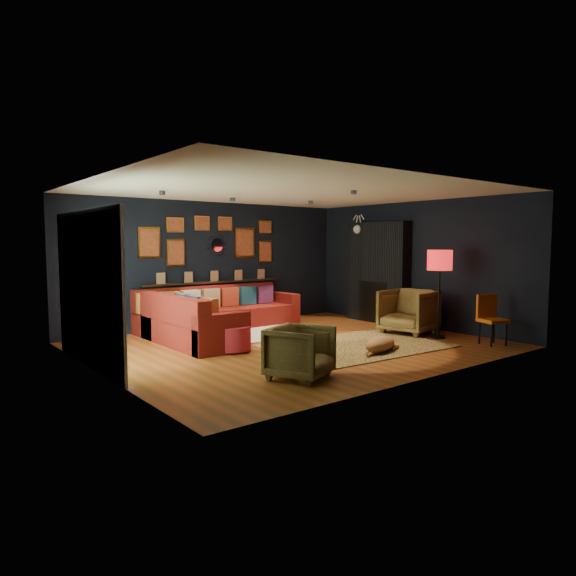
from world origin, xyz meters
TOP-DOWN VIEW (x-y plane):
  - floor at (0.00, 0.00)m, footprint 6.50×6.50m
  - room_walls at (0.00, 0.00)m, footprint 6.50×6.50m
  - sectional at (-0.61, 1.81)m, footprint 3.41×2.69m
  - ledge at (0.00, 2.68)m, footprint 3.20×0.12m
  - gallery_wall at (-0.01, 2.72)m, footprint 3.15×0.04m
  - sunburst_mirror at (0.10, 2.72)m, footprint 0.47×0.16m
  - fireplace at (3.09, 0.90)m, footprint 0.31×1.60m
  - deer_head at (3.14, 1.40)m, footprint 0.50×0.28m
  - sliding_door at (-3.22, 0.60)m, footprint 0.06×2.80m
  - ceiling_spots at (-0.00, 0.80)m, footprint 3.30×2.50m
  - shag_rug at (0.06, 1.30)m, footprint 2.23×1.64m
  - leopard_rug at (0.77, -0.74)m, footprint 3.00×2.22m
  - coffee_table at (-0.60, 1.17)m, footprint 0.75×0.57m
  - pouf at (-1.09, 0.20)m, footprint 0.58×0.58m
  - armchair_left at (-1.30, -1.75)m, footprint 0.95×0.92m
  - armchair_right at (2.45, -0.48)m, footprint 1.00×1.04m
  - gold_stool at (-0.50, -1.03)m, footprint 0.39×0.39m
  - orange_chair at (2.71, -2.03)m, footprint 0.51×0.51m
  - floor_lamp at (2.50, -1.13)m, footprint 0.45×0.45m
  - dog at (0.71, -1.32)m, footprint 1.17×0.80m

SIDE VIEW (x-z plane):
  - floor at x=0.00m, z-range 0.00..0.00m
  - leopard_rug at x=0.77m, z-range 0.00..0.02m
  - shag_rug at x=0.06m, z-range 0.00..0.03m
  - dog at x=0.71m, z-range 0.02..0.35m
  - pouf at x=-1.09m, z-range 0.03..0.41m
  - gold_stool at x=-0.50m, z-range 0.00..0.48m
  - sectional at x=-0.61m, z-range -0.11..0.75m
  - coffee_table at x=-0.60m, z-range 0.14..0.51m
  - armchair_left at x=-1.30m, z-range 0.00..0.75m
  - armchair_right at x=2.45m, z-range 0.00..0.94m
  - orange_chair at x=2.71m, z-range 0.08..0.93m
  - ledge at x=0.00m, z-range 0.90..0.94m
  - fireplace at x=3.09m, z-range -0.08..2.12m
  - sliding_door at x=-3.22m, z-range 0.00..2.20m
  - floor_lamp at x=2.50m, z-range 0.55..2.17m
  - room_walls at x=0.00m, z-range -1.66..4.84m
  - sunburst_mirror at x=0.10m, z-range 1.46..1.93m
  - gallery_wall at x=-0.01m, z-range 1.30..2.32m
  - deer_head at x=3.14m, z-range 1.83..2.28m
  - ceiling_spots at x=0.00m, z-range 2.53..2.59m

